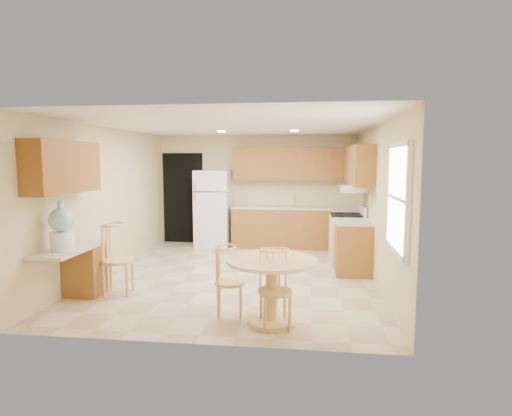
# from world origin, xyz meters

# --- Properties ---
(floor) EXTENTS (5.50, 5.50, 0.00)m
(floor) POSITION_xyz_m (0.00, 0.00, 0.00)
(floor) COLOR #C2AB8C
(floor) RESTS_ON ground
(ceiling) EXTENTS (4.50, 5.50, 0.02)m
(ceiling) POSITION_xyz_m (0.00, 0.00, 2.50)
(ceiling) COLOR white
(ceiling) RESTS_ON wall_back
(wall_back) EXTENTS (4.50, 0.02, 2.50)m
(wall_back) POSITION_xyz_m (0.00, 2.75, 1.25)
(wall_back) COLOR #C5B385
(wall_back) RESTS_ON floor
(wall_front) EXTENTS (4.50, 0.02, 2.50)m
(wall_front) POSITION_xyz_m (0.00, -2.75, 1.25)
(wall_front) COLOR #C5B385
(wall_front) RESTS_ON floor
(wall_left) EXTENTS (0.02, 5.50, 2.50)m
(wall_left) POSITION_xyz_m (-2.25, 0.00, 1.25)
(wall_left) COLOR #C5B385
(wall_left) RESTS_ON floor
(wall_right) EXTENTS (0.02, 5.50, 2.50)m
(wall_right) POSITION_xyz_m (2.25, 0.00, 1.25)
(wall_right) COLOR #C5B385
(wall_right) RESTS_ON floor
(doorway) EXTENTS (0.90, 0.02, 2.10)m
(doorway) POSITION_xyz_m (-1.75, 2.73, 1.05)
(doorway) COLOR black
(doorway) RESTS_ON floor
(base_cab_back) EXTENTS (2.75, 0.60, 0.87)m
(base_cab_back) POSITION_xyz_m (0.88, 2.45, 0.43)
(base_cab_back) COLOR #9C6127
(base_cab_back) RESTS_ON floor
(counter_back) EXTENTS (2.75, 0.63, 0.04)m
(counter_back) POSITION_xyz_m (0.88, 2.45, 0.89)
(counter_back) COLOR beige
(counter_back) RESTS_ON base_cab_back
(base_cab_right_a) EXTENTS (0.60, 0.59, 0.87)m
(base_cab_right_a) POSITION_xyz_m (1.95, 1.85, 0.43)
(base_cab_right_a) COLOR #9C6127
(base_cab_right_a) RESTS_ON floor
(counter_right_a) EXTENTS (0.63, 0.59, 0.04)m
(counter_right_a) POSITION_xyz_m (1.95, 1.85, 0.89)
(counter_right_a) COLOR beige
(counter_right_a) RESTS_ON base_cab_right_a
(base_cab_right_b) EXTENTS (0.60, 0.80, 0.87)m
(base_cab_right_b) POSITION_xyz_m (1.95, 0.40, 0.43)
(base_cab_right_b) COLOR #9C6127
(base_cab_right_b) RESTS_ON floor
(counter_right_b) EXTENTS (0.63, 0.80, 0.04)m
(counter_right_b) POSITION_xyz_m (1.95, 0.40, 0.89)
(counter_right_b) COLOR beige
(counter_right_b) RESTS_ON base_cab_right_b
(upper_cab_back) EXTENTS (2.75, 0.33, 0.70)m
(upper_cab_back) POSITION_xyz_m (0.88, 2.58, 1.85)
(upper_cab_back) COLOR #9C6127
(upper_cab_back) RESTS_ON wall_back
(upper_cab_right) EXTENTS (0.33, 2.42, 0.70)m
(upper_cab_right) POSITION_xyz_m (2.08, 1.21, 1.85)
(upper_cab_right) COLOR #9C6127
(upper_cab_right) RESTS_ON wall_right
(upper_cab_left) EXTENTS (0.33, 1.40, 0.70)m
(upper_cab_left) POSITION_xyz_m (-2.08, -1.60, 1.85)
(upper_cab_left) COLOR #9C6127
(upper_cab_left) RESTS_ON wall_left
(sink) EXTENTS (0.78, 0.44, 0.01)m
(sink) POSITION_xyz_m (0.85, 2.45, 0.91)
(sink) COLOR silver
(sink) RESTS_ON counter_back
(range_hood) EXTENTS (0.50, 0.76, 0.14)m
(range_hood) POSITION_xyz_m (2.00, 1.18, 1.42)
(range_hood) COLOR silver
(range_hood) RESTS_ON upper_cab_right
(desk_pedestal) EXTENTS (0.48, 0.42, 0.72)m
(desk_pedestal) POSITION_xyz_m (-2.00, -1.32, 0.36)
(desk_pedestal) COLOR #9C6127
(desk_pedestal) RESTS_ON floor
(desk_top) EXTENTS (0.50, 1.20, 0.04)m
(desk_top) POSITION_xyz_m (-2.00, -1.70, 0.75)
(desk_top) COLOR beige
(desk_top) RESTS_ON desk_pedestal
(window) EXTENTS (0.06, 1.12, 1.30)m
(window) POSITION_xyz_m (2.23, -1.85, 1.50)
(window) COLOR white
(window) RESTS_ON wall_right
(can_light_a) EXTENTS (0.14, 0.14, 0.02)m
(can_light_a) POSITION_xyz_m (-0.50, 1.20, 2.48)
(can_light_a) COLOR white
(can_light_a) RESTS_ON ceiling
(can_light_b) EXTENTS (0.14, 0.14, 0.02)m
(can_light_b) POSITION_xyz_m (0.90, 1.20, 2.48)
(can_light_b) COLOR white
(can_light_b) RESTS_ON ceiling
(refrigerator) EXTENTS (0.75, 0.73, 1.71)m
(refrigerator) POSITION_xyz_m (-0.95, 2.40, 0.85)
(refrigerator) COLOR white
(refrigerator) RESTS_ON floor
(stove) EXTENTS (0.65, 0.76, 1.09)m
(stove) POSITION_xyz_m (1.92, 1.18, 0.47)
(stove) COLOR white
(stove) RESTS_ON floor
(dining_table) EXTENTS (1.07, 1.07, 0.79)m
(dining_table) POSITION_xyz_m (0.77, -2.10, 0.52)
(dining_table) COLOR #E2BA71
(dining_table) RESTS_ON floor
(chair_table_a) EXTENTS (0.38, 0.50, 0.87)m
(chair_table_a) POSITION_xyz_m (0.22, -1.93, 0.53)
(chair_table_a) COLOR #E2BA71
(chair_table_a) RESTS_ON floor
(chair_table_b) EXTENTS (0.40, 0.43, 0.91)m
(chair_table_b) POSITION_xyz_m (0.82, -2.29, 0.56)
(chair_table_b) COLOR #E2BA71
(chair_table_b) RESTS_ON floor
(chair_desk) EXTENTS (0.45, 0.59, 1.02)m
(chair_desk) POSITION_xyz_m (-1.55, -1.31, 0.62)
(chair_desk) COLOR #E2BA71
(chair_desk) RESTS_ON floor
(water_crock) EXTENTS (0.31, 0.31, 0.65)m
(water_crock) POSITION_xyz_m (-2.00, -1.85, 1.06)
(water_crock) COLOR white
(water_crock) RESTS_ON desk_top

